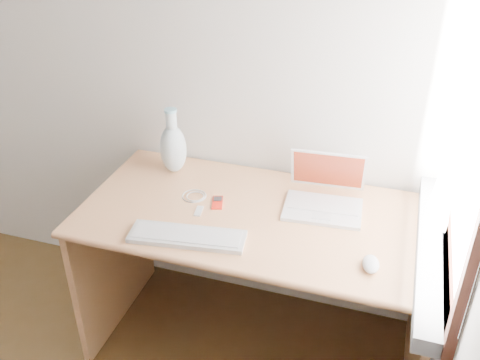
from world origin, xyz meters
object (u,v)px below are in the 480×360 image
(laptop, at_px, (325,196))
(vase, at_px, (173,147))
(external_keyboard, at_px, (187,236))
(desk, at_px, (262,244))

(laptop, distance_m, vase, 0.70)
(external_keyboard, xyz_separation_m, vase, (-0.25, 0.45, 0.11))
(laptop, distance_m, external_keyboard, 0.59)
(laptop, xyz_separation_m, vase, (-0.70, 0.08, 0.07))
(desk, bearing_deg, vase, 163.99)
(external_keyboard, distance_m, vase, 0.53)
(desk, xyz_separation_m, external_keyboard, (-0.20, -0.32, 0.23))
(desk, relative_size, external_keyboard, 3.15)
(vase, bearing_deg, laptop, -6.32)
(vase, bearing_deg, external_keyboard, -61.19)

